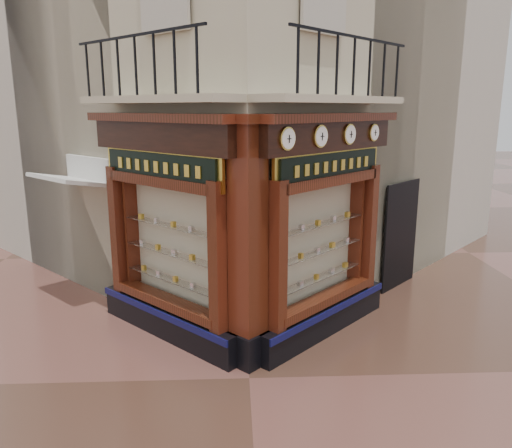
{
  "coord_description": "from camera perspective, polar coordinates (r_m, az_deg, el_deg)",
  "views": [
    {
      "loc": [
        -0.21,
        -6.94,
        4.07
      ],
      "look_at": [
        0.19,
        2.0,
        1.98
      ],
      "focal_mm": 35.0,
      "sensor_mm": 36.0,
      "label": 1
    }
  ],
  "objects": [
    {
      "name": "clock_d",
      "position": [
        9.59,
        13.32,
        10.14
      ],
      "size": [
        0.26,
        0.26,
        0.32
      ],
      "rotation": [
        0.0,
        0.0,
        0.79
      ],
      "color": "gold",
      "rests_on": "ground"
    },
    {
      "name": "shopfront_left",
      "position": [
        8.84,
        -10.29,
        -0.73
      ],
      "size": [
        2.86,
        2.86,
        3.98
      ],
      "rotation": [
        0.0,
        0.0,
        2.36
      ],
      "color": "black",
      "rests_on": "ground"
    },
    {
      "name": "clock_a",
      "position": [
        7.48,
        3.61,
        9.71
      ],
      "size": [
        0.28,
        0.28,
        0.35
      ],
      "rotation": [
        0.0,
        0.0,
        0.79
      ],
      "color": "gold",
      "rests_on": "ground"
    },
    {
      "name": "signboard_left",
      "position": [
        8.6,
        -11.01,
        6.46
      ],
      "size": [
        2.23,
        2.23,
        0.6
      ],
      "rotation": [
        0.0,
        0.0,
        2.36
      ],
      "color": "gold",
      "rests_on": "ground"
    },
    {
      "name": "clock_b",
      "position": [
        8.15,
        7.38,
        9.91
      ],
      "size": [
        0.29,
        0.29,
        0.36
      ],
      "rotation": [
        0.0,
        0.0,
        0.79
      ],
      "color": "gold",
      "rests_on": "ground"
    },
    {
      "name": "neighbour_right",
      "position": [
        15.87,
        7.55,
        18.23
      ],
      "size": [
        11.31,
        11.31,
        11.0
      ],
      "primitive_type": "cube",
      "rotation": [
        0.0,
        0.0,
        0.79
      ],
      "color": "#B8AFA1",
      "rests_on": "ground"
    },
    {
      "name": "clock_c",
      "position": [
        8.87,
        10.64,
        10.05
      ],
      "size": [
        0.29,
        0.29,
        0.35
      ],
      "rotation": [
        0.0,
        0.0,
        0.79
      ],
      "color": "gold",
      "rests_on": "ground"
    },
    {
      "name": "corner_pilaster",
      "position": [
        7.74,
        -0.93,
        -2.74
      ],
      "size": [
        0.85,
        0.85,
        3.98
      ],
      "rotation": [
        0.0,
        0.0,
        0.79
      ],
      "color": "black",
      "rests_on": "ground"
    },
    {
      "name": "ground",
      "position": [
        8.05,
        -0.77,
        -17.21
      ],
      "size": [
        80.0,
        80.0,
        0.0
      ],
      "primitive_type": "plane",
      "color": "#492D22",
      "rests_on": "ground"
    },
    {
      "name": "neighbour_left",
      "position": [
        15.8,
        -11.39,
        18.11
      ],
      "size": [
        11.31,
        11.31,
        11.0
      ],
      "primitive_type": "cube",
      "rotation": [
        0.0,
        0.0,
        0.79
      ],
      "color": "#B8AFA1",
      "rests_on": "ground"
    },
    {
      "name": "awning",
      "position": [
        11.59,
        -19.53,
        -8.19
      ],
      "size": [
        1.94,
        1.94,
        0.28
      ],
      "primitive_type": null,
      "rotation": [
        0.19,
        0.0,
        2.36
      ],
      "color": "silver",
      "rests_on": "ground"
    },
    {
      "name": "signboard_right",
      "position": [
        8.67,
        8.6,
        6.61
      ],
      "size": [
        2.18,
        2.18,
        0.58
      ],
      "rotation": [
        0.0,
        0.0,
        0.79
      ],
      "color": "gold",
      "rests_on": "ground"
    },
    {
      "name": "main_building",
      "position": [
        13.24,
        -1.78,
        21.54
      ],
      "size": [
        11.31,
        11.31,
        12.0
      ],
      "primitive_type": "cube",
      "rotation": [
        0.0,
        0.0,
        0.79
      ],
      "color": "#BAAC91",
      "rests_on": "ground"
    },
    {
      "name": "balcony",
      "position": [
        8.43,
        -1.2,
        14.17
      ],
      "size": [
        5.94,
        2.97,
        1.03
      ],
      "color": "#BAAC91",
      "rests_on": "ground"
    },
    {
      "name": "shopfront_right",
      "position": [
        8.91,
        7.94,
        -0.54
      ],
      "size": [
        2.86,
        2.86,
        3.98
      ],
      "rotation": [
        0.0,
        0.0,
        0.79
      ],
      "color": "black",
      "rests_on": "ground"
    }
  ]
}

